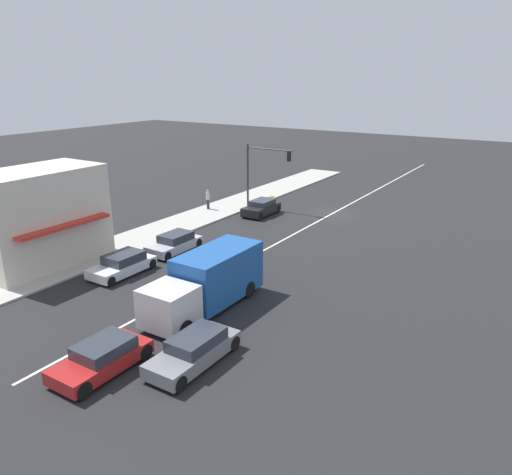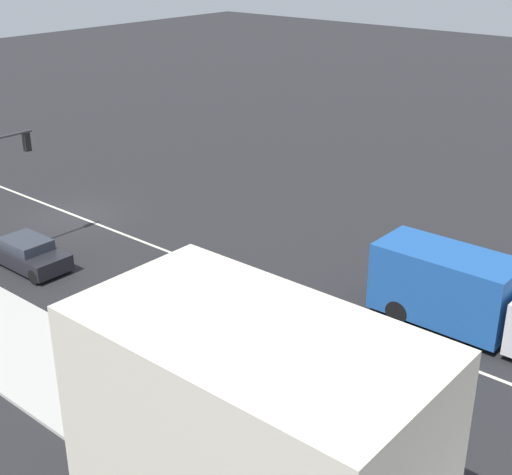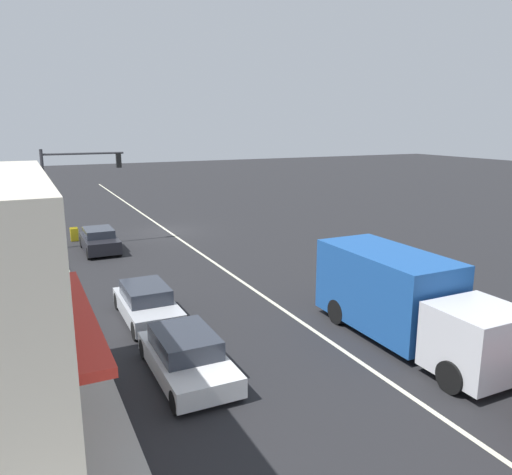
# 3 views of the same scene
# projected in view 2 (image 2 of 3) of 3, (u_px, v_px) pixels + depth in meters

# --- Properties ---
(ground_plane) EXTENTS (160.00, 160.00, 0.00)m
(ground_plane) POSITION_uv_depth(u_px,v_px,m) (376.00, 332.00, 26.02)
(ground_plane) COLOR #232326
(sidewalk_right) EXTENTS (4.00, 73.00, 0.12)m
(sidewalk_right) POSITION_uv_depth(u_px,v_px,m) (218.00, 467.00, 19.39)
(sidewalk_right) COLOR #B2AFA8
(sidewalk_right) RESTS_ON ground
(lane_marking_center) EXTENTS (0.16, 60.00, 0.01)m
(lane_marking_center) POSITION_uv_depth(u_px,v_px,m) (74.00, 215.00, 36.69)
(lane_marking_center) COLOR beige
(lane_marking_center) RESTS_ON ground
(building_corner_store) EXTENTS (5.03, 7.86, 5.97)m
(building_corner_store) POSITION_uv_depth(u_px,v_px,m) (253.00, 445.00, 15.62)
(building_corner_store) COLOR beige
(building_corner_store) RESTS_ON sidewalk_right
(delivery_truck) EXTENTS (2.44, 7.50, 2.87)m
(delivery_truck) POSITION_uv_depth(u_px,v_px,m) (468.00, 294.00, 25.59)
(delivery_truck) COLOR silver
(delivery_truck) RESTS_ON ground
(sedan_silver) EXTENTS (1.79, 4.04, 1.28)m
(sedan_silver) POSITION_uv_depth(u_px,v_px,m) (219.00, 343.00, 24.16)
(sedan_silver) COLOR #B7BABF
(sedan_silver) RESTS_ON ground
(van_white) EXTENTS (1.90, 4.14, 1.27)m
(van_white) POSITION_uv_depth(u_px,v_px,m) (334.00, 398.00, 21.37)
(van_white) COLOR silver
(van_white) RESTS_ON ground
(sedan_dark) EXTENTS (1.80, 3.80, 1.31)m
(sedan_dark) POSITION_uv_depth(u_px,v_px,m) (29.00, 254.00, 30.77)
(sedan_dark) COLOR black
(sedan_dark) RESTS_ON ground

